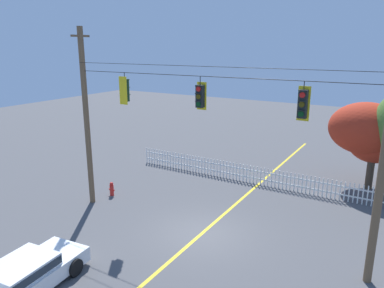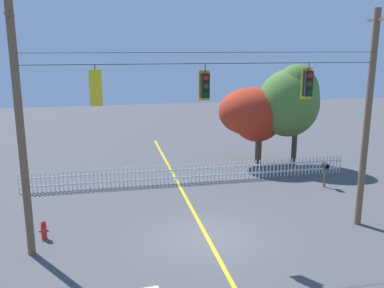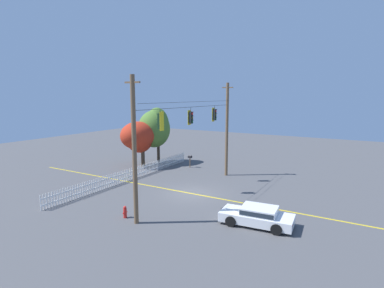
# 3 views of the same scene
# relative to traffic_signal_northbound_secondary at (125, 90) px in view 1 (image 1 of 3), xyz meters

# --- Properties ---
(ground) EXTENTS (80.00, 80.00, 0.00)m
(ground) POSITION_rel_traffic_signal_northbound_secondary_xyz_m (4.06, 0.01, -6.08)
(ground) COLOR #4C4C4F
(lane_centerline_stripe) EXTENTS (0.16, 36.00, 0.01)m
(lane_centerline_stripe) POSITION_rel_traffic_signal_northbound_secondary_xyz_m (4.06, 0.01, -6.08)
(lane_centerline_stripe) COLOR gold
(lane_centerline_stripe) RESTS_ON ground
(signal_support_span) EXTENTS (13.62, 1.10, 8.93)m
(signal_support_span) POSITION_rel_traffic_signal_northbound_secondary_xyz_m (4.06, 0.01, -1.53)
(signal_support_span) COLOR brown
(signal_support_span) RESTS_ON ground
(traffic_signal_northbound_secondary) EXTENTS (0.43, 0.38, 1.42)m
(traffic_signal_northbound_secondary) POSITION_rel_traffic_signal_northbound_secondary_xyz_m (0.00, 0.00, 0.00)
(traffic_signal_northbound_secondary) COLOR black
(traffic_signal_southbound_primary) EXTENTS (0.43, 0.38, 1.36)m
(traffic_signal_southbound_primary) POSITION_rel_traffic_signal_northbound_secondary_xyz_m (3.92, 0.02, -0.01)
(traffic_signal_southbound_primary) COLOR black
(traffic_signal_westbound_side) EXTENTS (0.43, 0.38, 1.40)m
(traffic_signal_westbound_side) POSITION_rel_traffic_signal_northbound_secondary_xyz_m (8.02, 0.02, 0.00)
(traffic_signal_westbound_side) COLOR black
(white_picket_fence) EXTENTS (18.36, 0.06, 1.08)m
(white_picket_fence) POSITION_rel_traffic_signal_northbound_secondary_xyz_m (4.84, 6.97, -5.53)
(white_picket_fence) COLOR white
(white_picket_fence) RESTS_ON ground
(autumn_maple_near_fence) EXTENTS (4.17, 3.42, 4.97)m
(autumn_maple_near_fence) POSITION_rel_traffic_signal_northbound_secondary_xyz_m (9.45, 9.92, -2.83)
(autumn_maple_near_fence) COLOR #473828
(autumn_maple_near_fence) RESTS_ON ground
(parked_car) EXTENTS (2.27, 4.45, 1.15)m
(parked_car) POSITION_rel_traffic_signal_northbound_secondary_xyz_m (0.87, -6.47, -5.47)
(parked_car) COLOR white
(parked_car) RESTS_ON ground
(fire_hydrant) EXTENTS (0.38, 0.22, 0.78)m
(fire_hydrant) POSITION_rel_traffic_signal_northbound_secondary_xyz_m (-2.33, 1.19, -5.70)
(fire_hydrant) COLOR red
(fire_hydrant) RESTS_ON ground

